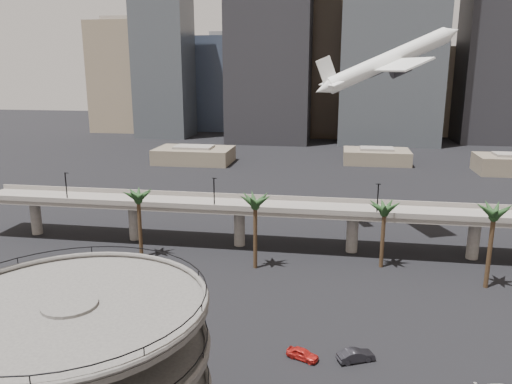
% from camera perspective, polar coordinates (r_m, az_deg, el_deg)
% --- Properties ---
extents(parking_ramp, '(22.20, 22.20, 17.35)m').
position_cam_1_polar(parking_ramp, '(46.19, -19.83, -19.05)').
color(parking_ramp, '#4B4946').
rests_on(parking_ramp, ground).
extents(overpass, '(130.00, 9.30, 14.70)m').
position_cam_1_polar(overpass, '(96.50, 4.50, -2.33)').
color(overpass, slate).
rests_on(overpass, ground).
extents(palm_trees, '(76.40, 18.40, 14.00)m').
position_cam_1_polar(palm_trees, '(87.70, 11.67, -1.57)').
color(palm_trees, '#412E1B').
rests_on(palm_trees, ground).
extents(low_buildings, '(135.00, 27.50, 6.80)m').
position_cam_1_polar(low_buildings, '(182.37, 9.01, 3.87)').
color(low_buildings, brown).
rests_on(low_buildings, ground).
extents(skyline, '(269.00, 86.00, 130.34)m').
position_cam_1_polar(skyline, '(254.87, 11.51, 16.73)').
color(skyline, '#7E7157').
rests_on(skyline, ground).
extents(airborne_jet, '(31.40, 29.41, 15.80)m').
position_cam_1_polar(airborne_jet, '(110.89, 14.80, 14.23)').
color(airborne_jet, white).
rests_on(airborne_jet, ground).
extents(car_a, '(4.29, 2.97, 1.36)m').
position_cam_1_polar(car_a, '(63.86, 5.34, -17.95)').
color(car_a, red).
rests_on(car_a, ground).
extents(car_b, '(4.82, 3.33, 1.51)m').
position_cam_1_polar(car_b, '(64.32, 11.35, -17.85)').
color(car_b, black).
rests_on(car_b, ground).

